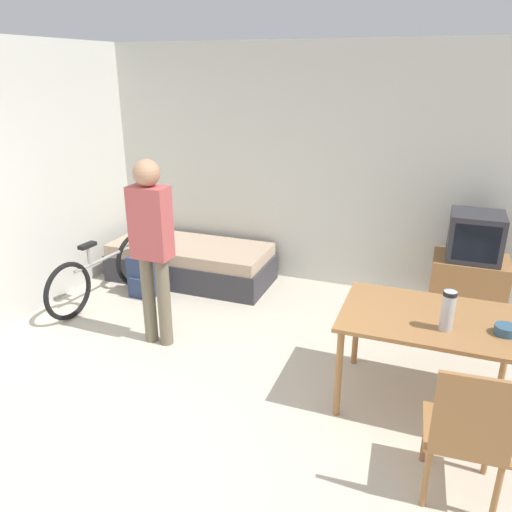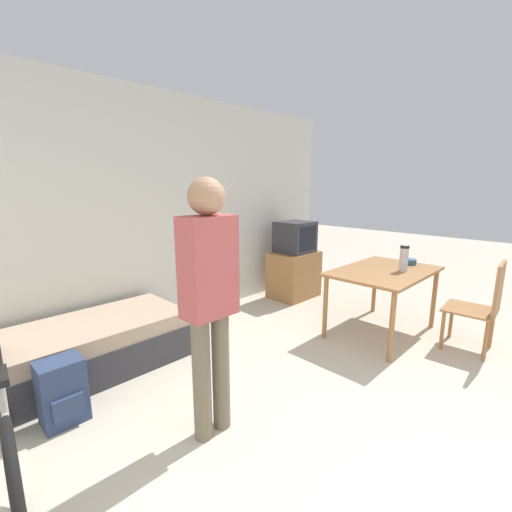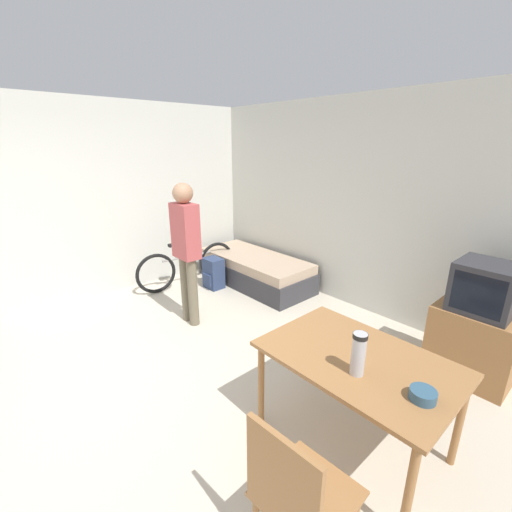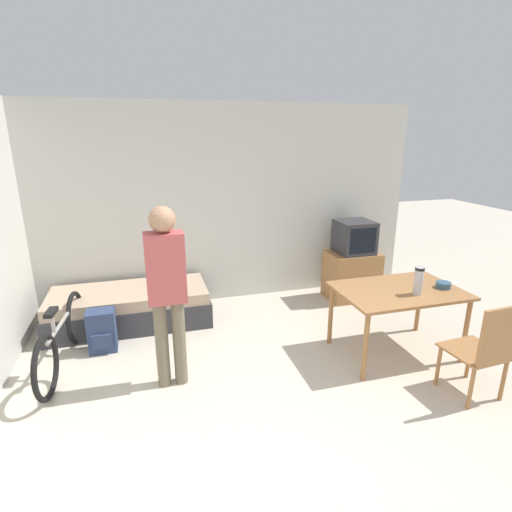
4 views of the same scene
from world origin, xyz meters
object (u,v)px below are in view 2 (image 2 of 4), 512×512
(wooden_chair, at_px, (484,303))
(bicycle, at_px, (7,422))
(daybed, at_px, (77,351))
(tv, at_px, (294,263))
(dining_table, at_px, (384,277))
(thermos_flask, at_px, (404,257))
(mate_bowl, at_px, (410,262))
(person_standing, at_px, (209,292))
(backpack, at_px, (62,392))

(wooden_chair, relative_size, bicycle, 0.58)
(daybed, height_order, bicycle, bicycle)
(wooden_chair, bearing_deg, tv, 88.63)
(dining_table, bearing_deg, tv, 78.35)
(daybed, bearing_deg, thermos_flask, -30.38)
(dining_table, height_order, thermos_flask, thermos_flask)
(tv, relative_size, mate_bowl, 7.63)
(daybed, bearing_deg, person_standing, -74.29)
(daybed, relative_size, thermos_flask, 6.71)
(person_standing, bearing_deg, wooden_chair, -20.95)
(dining_table, bearing_deg, wooden_chair, -74.50)
(dining_table, xyz_separation_m, thermos_flask, (0.09, -0.17, 0.24))
(daybed, distance_m, bicycle, 1.05)
(tv, height_order, person_standing, person_standing)
(daybed, height_order, wooden_chair, wooden_chair)
(wooden_chair, height_order, backpack, wooden_chair)
(daybed, distance_m, tv, 3.08)
(person_standing, bearing_deg, dining_table, -2.04)
(backpack, bearing_deg, daybed, 63.96)
(bicycle, distance_m, thermos_flask, 3.64)
(wooden_chair, bearing_deg, bicycle, 156.36)
(bicycle, bearing_deg, backpack, 33.41)
(bicycle, height_order, backpack, bicycle)
(daybed, distance_m, dining_table, 3.17)
(backpack, bearing_deg, thermos_flask, -19.02)
(dining_table, xyz_separation_m, bicycle, (-3.40, 0.68, -0.34))
(daybed, distance_m, person_standing, 1.67)
(tv, bearing_deg, thermos_flask, -97.49)
(person_standing, height_order, thermos_flask, person_standing)
(thermos_flask, bearing_deg, tv, 82.51)
(tv, bearing_deg, backpack, -169.86)
(thermos_flask, bearing_deg, bicycle, 166.32)
(tv, distance_m, backpack, 3.42)
(bicycle, distance_m, backpack, 0.43)
(thermos_flask, xyz_separation_m, mate_bowl, (0.38, 0.08, -0.13))
(tv, xyz_separation_m, person_standing, (-2.67, -1.43, 0.49))
(person_standing, bearing_deg, tv, 28.19)
(wooden_chair, relative_size, thermos_flask, 3.27)
(dining_table, height_order, backpack, dining_table)
(person_standing, relative_size, mate_bowl, 11.49)
(tv, bearing_deg, dining_table, -101.65)
(dining_table, xyz_separation_m, wooden_chair, (0.25, -0.92, -0.14))
(daybed, bearing_deg, tv, 0.22)
(thermos_flask, bearing_deg, daybed, 149.62)
(tv, distance_m, bicycle, 3.81)
(wooden_chair, xyz_separation_m, mate_bowl, (0.22, 0.83, 0.25))
(tv, relative_size, wooden_chair, 1.21)
(daybed, height_order, person_standing, person_standing)
(person_standing, xyz_separation_m, mate_bowl, (2.83, -0.18, -0.24))
(bicycle, xyz_separation_m, mate_bowl, (3.87, -0.77, 0.46))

